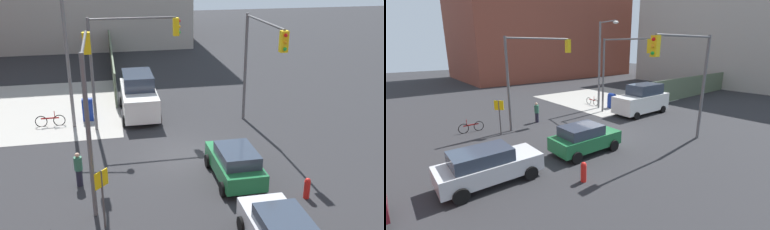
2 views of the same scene
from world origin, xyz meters
TOP-DOWN VIEW (x-y plane):
  - ground_plane at (0.00, 0.00)m, footprint 120.00×120.00m
  - sidewalk_corner at (9.00, 9.00)m, footprint 12.00×12.00m
  - construction_fence at (18.35, 3.20)m, footprint 20.69×0.12m
  - traffic_signal_nw_corner at (-2.42, 4.50)m, footprint 5.46×0.36m
  - traffic_signal_se_corner at (2.32, -4.50)m, footprint 5.70×0.36m
  - traffic_signal_ne_corner at (4.50, 2.54)m, footprint 0.36×5.16m
  - street_lamp_corner at (5.13, 5.44)m, footprint 0.85×2.63m
  - warning_sign_two_way at (-5.40, 4.15)m, footprint 0.48×0.48m
  - mailbox_blue at (6.20, 5.00)m, footprint 0.56×0.64m
  - fire_hydrant at (-5.00, -4.20)m, footprint 0.26×0.26m
  - hatchback_green at (-2.85, -1.70)m, footprint 3.98×2.02m
  - van_white_delivery at (6.70, 1.80)m, footprint 5.40×2.32m
  - pedestrian_crossing at (-2.00, 5.20)m, footprint 0.36×0.36m
  - bicycle_leaning_on_fence at (5.60, 7.20)m, footprint 0.05×1.75m

SIDE VIEW (x-z plane):
  - ground_plane at x=0.00m, z-range 0.00..0.00m
  - sidewalk_corner at x=9.00m, z-range 0.00..0.01m
  - bicycle_leaning_on_fence at x=5.60m, z-range -0.14..0.83m
  - fire_hydrant at x=-5.00m, z-range 0.02..0.96m
  - mailbox_blue at x=6.20m, z-range 0.05..1.48m
  - pedestrian_crossing at x=-2.00m, z-range 0.03..1.62m
  - hatchback_green at x=-2.85m, z-range 0.03..1.65m
  - construction_fence at x=18.35m, z-range 0.00..2.40m
  - van_white_delivery at x=6.70m, z-range -0.03..2.59m
  - warning_sign_two_way at x=-5.40m, z-range 0.44..2.84m
  - traffic_signal_ne_corner at x=4.50m, z-range 1.36..7.86m
  - traffic_signal_nw_corner at x=-2.42m, z-range 1.38..7.88m
  - traffic_signal_se_corner at x=2.32m, z-range 1.39..7.89m
  - street_lamp_corner at x=5.13m, z-range 0.70..8.70m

